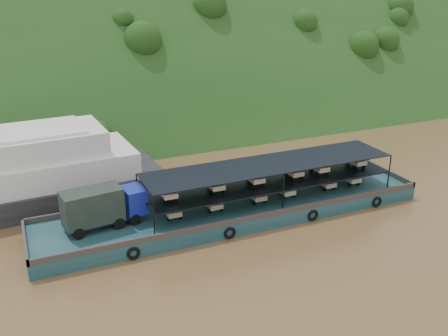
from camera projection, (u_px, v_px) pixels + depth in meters
name	position (u px, v px, depth m)	size (l,w,h in m)	color
ground	(257.00, 208.00, 46.44)	(160.00, 160.00, 0.00)	brown
hillside	(151.00, 115.00, 77.21)	(140.00, 28.00, 28.00)	black
cargo_barge	(225.00, 207.00, 43.98)	(35.00, 7.18, 4.56)	#123640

